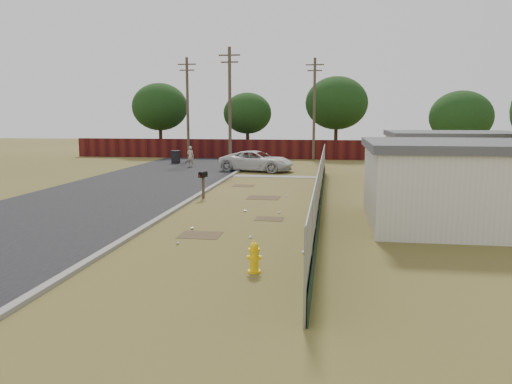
% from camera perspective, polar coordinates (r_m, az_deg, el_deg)
% --- Properties ---
extents(ground, '(120.00, 120.00, 0.00)m').
position_cam_1_polar(ground, '(21.72, -0.97, -1.93)').
color(ground, brown).
rests_on(ground, ground).
extents(street, '(15.10, 60.00, 0.12)m').
position_cam_1_polar(street, '(31.12, -10.85, 1.20)').
color(street, black).
rests_on(street, ground).
extents(chainlink_fence, '(0.10, 27.06, 2.02)m').
position_cam_1_polar(chainlink_fence, '(22.32, 7.39, 0.36)').
color(chainlink_fence, gray).
rests_on(chainlink_fence, ground).
extents(privacy_fence, '(30.00, 0.12, 1.80)m').
position_cam_1_polar(privacy_fence, '(47.13, -3.18, 4.95)').
color(privacy_fence, '#4B1510').
rests_on(privacy_fence, ground).
extents(utility_poles, '(12.60, 8.24, 9.00)m').
position_cam_1_polar(utility_poles, '(42.34, -1.28, 9.67)').
color(utility_poles, brown).
rests_on(utility_poles, ground).
extents(houses, '(9.30, 17.24, 3.10)m').
position_cam_1_polar(houses, '(25.08, 22.75, 2.43)').
color(houses, silver).
rests_on(houses, ground).
extents(horizon_trees, '(33.32, 31.94, 7.78)m').
position_cam_1_polar(horizon_trees, '(44.69, 5.14, 9.51)').
color(horizon_trees, '#382719').
rests_on(horizon_trees, ground).
extents(fire_hydrant, '(0.39, 0.40, 0.85)m').
position_cam_1_polar(fire_hydrant, '(12.97, -0.21, -7.53)').
color(fire_hydrant, yellow).
rests_on(fire_hydrant, ground).
extents(mailbox, '(0.36, 0.58, 1.34)m').
position_cam_1_polar(mailbox, '(24.42, -6.08, 1.73)').
color(mailbox, brown).
rests_on(mailbox, ground).
extents(pickup_truck, '(5.73, 3.53, 1.48)m').
position_cam_1_polar(pickup_truck, '(36.22, 0.11, 3.56)').
color(pickup_truck, silver).
rests_on(pickup_truck, ground).
extents(pedestrian, '(0.66, 0.50, 1.61)m').
position_cam_1_polar(pedestrian, '(39.88, -7.49, 4.06)').
color(pedestrian, tan).
rests_on(pedestrian, ground).
extents(trash_bin, '(0.75, 0.77, 1.08)m').
position_cam_1_polar(trash_bin, '(42.70, -9.16, 3.99)').
color(trash_bin, black).
rests_on(trash_bin, ground).
extents(scattered_litter, '(4.21, 10.28, 0.07)m').
position_cam_1_polar(scattered_litter, '(18.77, -0.66, -3.51)').
color(scattered_litter, silver).
rests_on(scattered_litter, ground).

